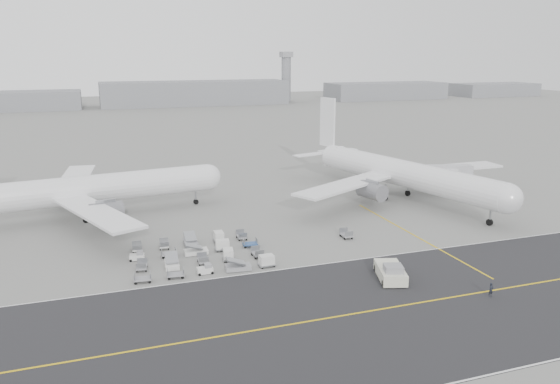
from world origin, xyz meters
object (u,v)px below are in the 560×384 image
object	(u,v)px
jet_bridge	(439,173)
ground_crew_a	(491,290)
control_tower	(286,76)
pushback_tug	(391,272)
airliner_a	(83,190)
airliner_b	(399,172)

from	to	relation	value
jet_bridge	ground_crew_a	distance (m)	56.05
control_tower	jet_bridge	distance (m)	240.19
control_tower	pushback_tug	xyz separation A→B (m)	(-83.43, -275.33, -15.19)
airliner_a	pushback_tug	bearing A→B (deg)	-145.63
control_tower	pushback_tug	distance (m)	288.09
control_tower	ground_crew_a	size ratio (longest dim) A/B	16.50
airliner_a	control_tower	bearing A→B (deg)	-35.65
pushback_tug	control_tower	bearing A→B (deg)	90.55
control_tower	pushback_tug	world-z (taller)	control_tower
airliner_b	ground_crew_a	distance (m)	48.98
jet_bridge	ground_crew_a	xyz separation A→B (m)	(-26.39, -49.33, -3.28)
control_tower	airliner_b	bearing A→B (deg)	-104.12
control_tower	jet_bridge	xyz separation A→B (m)	(-47.78, -235.08, -12.03)
airliner_a	pushback_tug	size ratio (longest dim) A/B	5.99
jet_bridge	ground_crew_a	bearing A→B (deg)	-103.77
pushback_tug	airliner_b	bearing A→B (deg)	75.21
airliner_b	pushback_tug	size ratio (longest dim) A/B	6.16
jet_bridge	ground_crew_a	world-z (taller)	jet_bridge
airliner_a	jet_bridge	world-z (taller)	airliner_a
airliner_a	ground_crew_a	distance (m)	72.58
pushback_tug	jet_bridge	bearing A→B (deg)	65.88
airliner_b	pushback_tug	distance (m)	44.56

